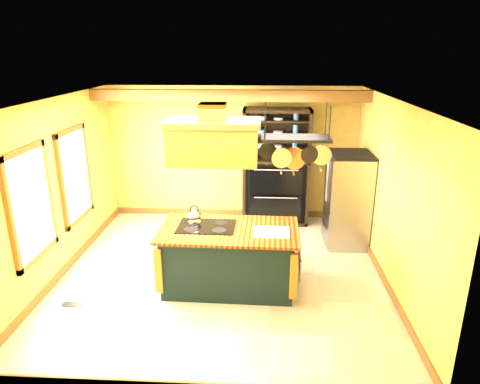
# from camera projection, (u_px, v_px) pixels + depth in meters

# --- Properties ---
(floor) EXTENTS (5.00, 5.00, 0.00)m
(floor) POSITION_uv_depth(u_px,v_px,m) (222.00, 273.00, 6.78)
(floor) COLOR beige
(floor) RESTS_ON ground
(ceiling) EXTENTS (5.00, 5.00, 0.00)m
(ceiling) POSITION_uv_depth(u_px,v_px,m) (219.00, 100.00, 5.92)
(ceiling) COLOR white
(ceiling) RESTS_ON wall_back
(wall_back) EXTENTS (5.00, 0.02, 2.70)m
(wall_back) POSITION_uv_depth(u_px,v_px,m) (233.00, 153.00, 8.72)
(wall_back) COLOR #E6C454
(wall_back) RESTS_ON floor
(wall_front) EXTENTS (5.00, 0.02, 2.70)m
(wall_front) POSITION_uv_depth(u_px,v_px,m) (195.00, 278.00, 3.98)
(wall_front) COLOR #E6C454
(wall_front) RESTS_ON floor
(wall_left) EXTENTS (0.02, 5.00, 2.70)m
(wall_left) POSITION_uv_depth(u_px,v_px,m) (57.00, 189.00, 6.48)
(wall_left) COLOR #E6C454
(wall_left) RESTS_ON floor
(wall_right) EXTENTS (0.02, 5.00, 2.70)m
(wall_right) POSITION_uv_depth(u_px,v_px,m) (392.00, 195.00, 6.22)
(wall_right) COLOR #E6C454
(wall_right) RESTS_ON floor
(ceiling_beam) EXTENTS (5.00, 0.15, 0.20)m
(ceiling_beam) POSITION_uv_depth(u_px,v_px,m) (229.00, 96.00, 7.57)
(ceiling_beam) COLOR brown
(ceiling_beam) RESTS_ON ceiling
(window_near) EXTENTS (0.06, 1.06, 1.56)m
(window_near) POSITION_uv_depth(u_px,v_px,m) (31.00, 205.00, 5.71)
(window_near) COLOR brown
(window_near) RESTS_ON wall_left
(window_far) EXTENTS (0.06, 1.06, 1.56)m
(window_far) POSITION_uv_depth(u_px,v_px,m) (75.00, 175.00, 7.03)
(window_far) COLOR brown
(window_far) RESTS_ON wall_left
(kitchen_island) EXTENTS (2.03, 1.16, 1.11)m
(kitchen_island) POSITION_uv_depth(u_px,v_px,m) (229.00, 257.00, 6.28)
(kitchen_island) COLOR black
(kitchen_island) RESTS_ON floor
(range_hood) EXTENTS (1.27, 0.72, 0.80)m
(range_hood) POSITION_uv_depth(u_px,v_px,m) (213.00, 139.00, 5.73)
(range_hood) COLOR #B2722C
(range_hood) RESTS_ON ceiling
(pot_rack) EXTENTS (0.98, 0.46, 0.90)m
(pot_rack) POSITION_uv_depth(u_px,v_px,m) (296.00, 146.00, 5.71)
(pot_rack) COLOR black
(pot_rack) RESTS_ON ceiling
(refrigerator) EXTENTS (0.71, 0.84, 1.64)m
(refrigerator) POSITION_uv_depth(u_px,v_px,m) (347.00, 202.00, 7.59)
(refrigerator) COLOR #94979C
(refrigerator) RESTS_ON floor
(hutch) EXTENTS (1.30, 0.59, 2.30)m
(hutch) POSITION_uv_depth(u_px,v_px,m) (275.00, 179.00, 8.58)
(hutch) COLOR black
(hutch) RESTS_ON floor
(floor_register) EXTENTS (0.29, 0.14, 0.01)m
(floor_register) POSITION_uv_depth(u_px,v_px,m) (72.00, 304.00, 5.93)
(floor_register) COLOR black
(floor_register) RESTS_ON floor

